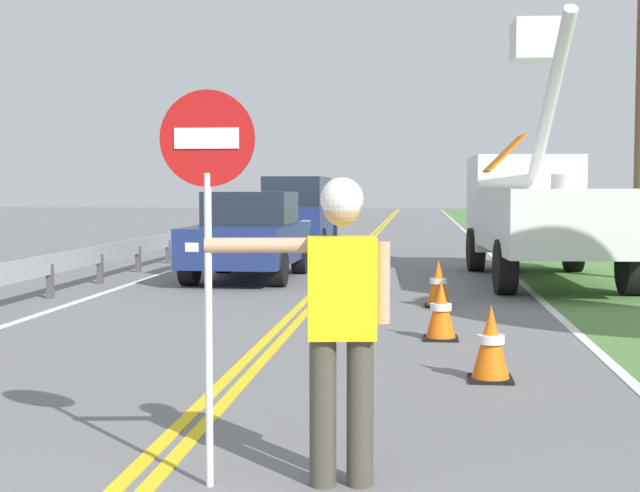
{
  "coord_description": "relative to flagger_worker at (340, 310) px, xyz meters",
  "views": [
    {
      "loc": [
        1.66,
        -2.1,
        1.76
      ],
      "look_at": [
        0.71,
        6.63,
        1.2
      ],
      "focal_mm": 50.54,
      "sensor_mm": 36.0,
      "label": 1
    }
  ],
  "objects": [
    {
      "name": "guardrail_left_shoulder",
      "position": [
        -5.41,
        12.0,
        -0.53
      ],
      "size": [
        0.1,
        32.0,
        0.71
      ],
      "color": "#9EA0A3",
      "rests_on": "ground"
    },
    {
      "name": "edge_line_left",
      "position": [
        -4.81,
        16.87,
        -1.04
      ],
      "size": [
        0.12,
        110.0,
        0.01
      ],
      "primitive_type": "cube",
      "color": "silver",
      "rests_on": "ground"
    },
    {
      "name": "traffic_cone_lead",
      "position": [
        1.12,
        3.06,
        -0.71
      ],
      "size": [
        0.4,
        0.4,
        0.7
      ],
      "color": "orange",
      "rests_on": "ground"
    },
    {
      "name": "centerline_yellow_left",
      "position": [
        -1.3,
        16.87,
        -1.04
      ],
      "size": [
        0.11,
        110.0,
        0.01
      ],
      "primitive_type": "cube",
      "color": "yellow",
      "rests_on": "ground"
    },
    {
      "name": "oncoming_sedan_nearest",
      "position": [
        -2.82,
        12.03,
        -0.21
      ],
      "size": [
        2.0,
        4.15,
        1.7
      ],
      "color": "navy",
      "rests_on": "ground"
    },
    {
      "name": "traffic_cone_mid",
      "position": [
        0.73,
        5.28,
        -0.71
      ],
      "size": [
        0.4,
        0.4,
        0.7
      ],
      "color": "orange",
      "rests_on": "ground"
    },
    {
      "name": "edge_line_right",
      "position": [
        2.39,
        16.87,
        -1.04
      ],
      "size": [
        0.12,
        110.0,
        0.01
      ],
      "primitive_type": "cube",
      "color": "silver",
      "rests_on": "ground"
    },
    {
      "name": "flagger_worker",
      "position": [
        0.0,
        0.0,
        0.0
      ],
      "size": [
        1.08,
        0.3,
        1.83
      ],
      "color": "#474238",
      "rests_on": "ground"
    },
    {
      "name": "utility_bucket_truck",
      "position": [
        2.8,
        12.53,
        0.36
      ],
      "size": [
        2.67,
        6.91,
        5.11
      ],
      "color": "white",
      "rests_on": "ground"
    },
    {
      "name": "stop_sign_paddle",
      "position": [
        -0.76,
        -0.1,
        0.66
      ],
      "size": [
        0.56,
        0.04,
        2.33
      ],
      "color": "silver",
      "rests_on": "ground"
    },
    {
      "name": "centerline_yellow_right",
      "position": [
        -1.12,
        16.87,
        -1.04
      ],
      "size": [
        0.11,
        110.0,
        0.01
      ],
      "primitive_type": "cube",
      "color": "yellow",
      "rests_on": "ground"
    },
    {
      "name": "oncoming_suv_second",
      "position": [
        -3.0,
        20.49,
        0.01
      ],
      "size": [
        1.96,
        4.63,
        2.1
      ],
      "color": "navy",
      "rests_on": "ground"
    },
    {
      "name": "traffic_cone_tail",
      "position": [
        0.76,
        8.24,
        -0.71
      ],
      "size": [
        0.4,
        0.4,
        0.7
      ],
      "color": "orange",
      "rests_on": "ground"
    }
  ]
}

